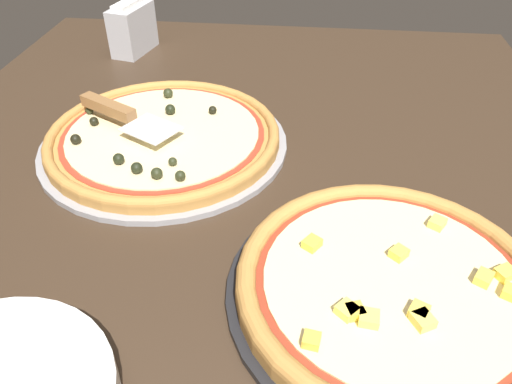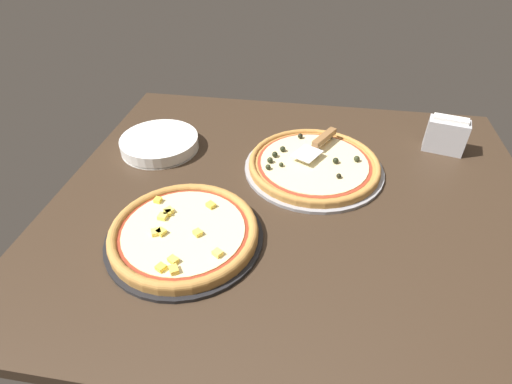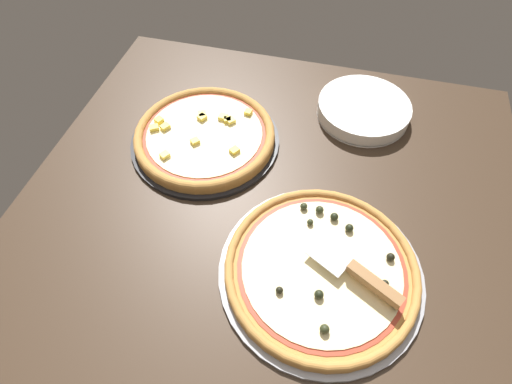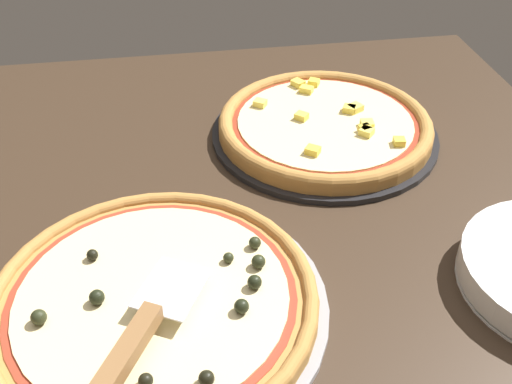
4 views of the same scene
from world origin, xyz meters
The scene contains 7 objects.
ground_plane centered at (0.00, 0.00, -1.80)cm, with size 134.72×118.49×3.60cm, color #38281C.
pizza_pan_front centered at (-4.44, -14.14, 0.50)cm, with size 42.48×42.48×1.00cm, color #939399.
pizza_front centered at (-4.41, -14.16, 2.23)cm, with size 39.93×39.93×3.74cm.
pizza_pan_back centered at (25.82, 21.24, 0.50)cm, with size 39.12×39.12×1.00cm, color black.
pizza_back centered at (25.83, 21.25, 2.47)cm, with size 36.77×36.77×3.32cm.
serving_spatula centered at (-5.89, -22.39, 5.56)cm, with size 13.67×19.97×2.00cm.
napkin_holder centered at (-45.64, -32.10, 5.71)cm, with size 13.29×8.67×12.02cm.
Camera 1 is at (67.18, 9.86, 46.82)cm, focal length 35.00 mm.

